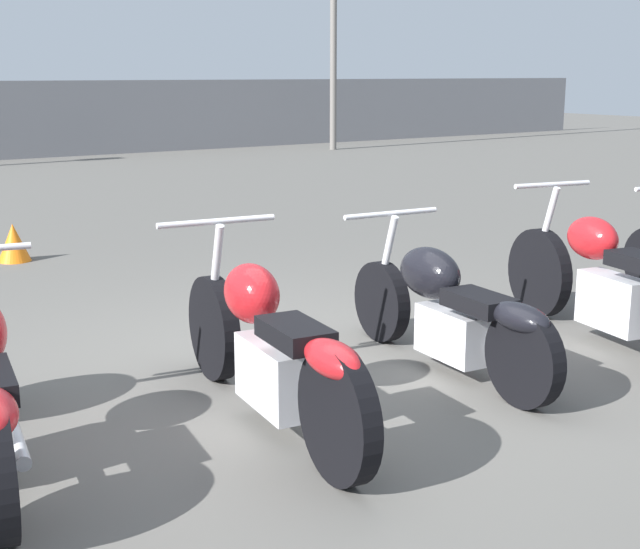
{
  "coord_description": "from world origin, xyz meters",
  "views": [
    {
      "loc": [
        -2.93,
        -4.48,
        1.83
      ],
      "look_at": [
        0.0,
        -0.18,
        0.65
      ],
      "focal_mm": 50.0,
      "sensor_mm": 36.0,
      "label": 1
    }
  ],
  "objects_px": {
    "motorcycle_slot_2": "(271,349)",
    "traffic_cone_far": "(14,243)",
    "motorcycle_slot_3": "(449,310)",
    "motorcycle_slot_4": "(612,283)"
  },
  "relations": [
    {
      "from": "motorcycle_slot_3",
      "to": "motorcycle_slot_2",
      "type": "bearing_deg",
      "value": -169.5
    },
    {
      "from": "motorcycle_slot_4",
      "to": "motorcycle_slot_2",
      "type": "bearing_deg",
      "value": -170.04
    },
    {
      "from": "traffic_cone_far",
      "to": "motorcycle_slot_2",
      "type": "bearing_deg",
      "value": -90.92
    },
    {
      "from": "motorcycle_slot_3",
      "to": "traffic_cone_far",
      "type": "bearing_deg",
      "value": 109.8
    },
    {
      "from": "motorcycle_slot_3",
      "to": "traffic_cone_far",
      "type": "relative_size",
      "value": 5.35
    },
    {
      "from": "motorcycle_slot_2",
      "to": "traffic_cone_far",
      "type": "xyz_separation_m",
      "value": [
        0.08,
        5.05,
        -0.23
      ]
    },
    {
      "from": "motorcycle_slot_2",
      "to": "traffic_cone_far",
      "type": "height_order",
      "value": "motorcycle_slot_2"
    },
    {
      "from": "motorcycle_slot_2",
      "to": "motorcycle_slot_3",
      "type": "relative_size",
      "value": 1.11
    },
    {
      "from": "motorcycle_slot_3",
      "to": "traffic_cone_far",
      "type": "xyz_separation_m",
      "value": [
        -1.29,
        4.92,
        -0.21
      ]
    },
    {
      "from": "motorcycle_slot_2",
      "to": "motorcycle_slot_3",
      "type": "xyz_separation_m",
      "value": [
        1.37,
        0.13,
        -0.02
      ]
    }
  ]
}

